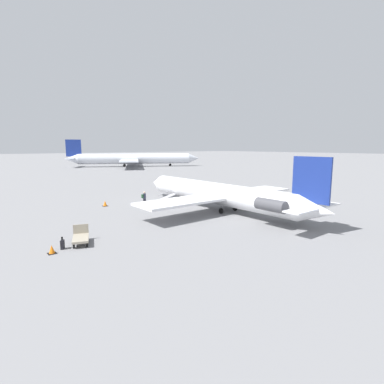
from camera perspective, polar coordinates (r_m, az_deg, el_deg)
ground_plane at (r=34.14m, az=4.35°, el=-3.26°), size 600.00×600.00×0.00m
airplane_main at (r=33.20m, az=5.38°, el=-0.34°), size 26.81×20.11×6.24m
airplane_far_left at (r=107.55m, az=-11.23°, el=6.25°), size 33.87×42.61×9.30m
boarding_stairs at (r=36.78m, az=-6.71°, el=-1.85°), size 1.10×4.02×1.60m
passenger at (r=36.08m, az=-9.09°, el=-1.07°), size 0.36×0.54×1.74m
luggage_cart at (r=23.55m, az=-20.44°, el=-8.13°), size 2.45×1.80×1.22m
suitcase at (r=22.87m, az=-23.44°, el=-9.15°), size 0.42×0.37×0.88m
traffic_cone_near_stairs at (r=37.10m, az=-16.23°, el=-2.13°), size 0.61×0.61×0.67m
traffic_cone_near_cart at (r=22.26m, az=-25.15°, el=-9.92°), size 0.53×0.53×0.58m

